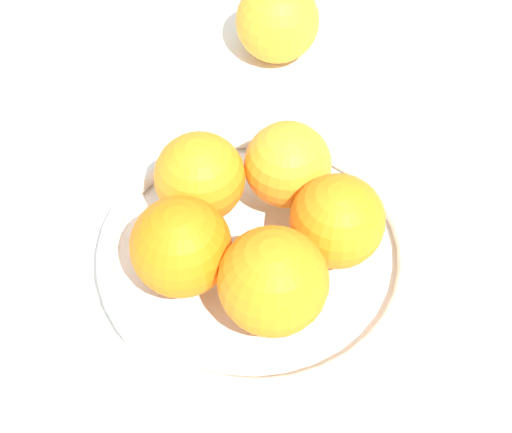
% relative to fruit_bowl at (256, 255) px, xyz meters
% --- Properties ---
extents(ground_plane, '(4.00, 4.00, 0.00)m').
position_rel_fruit_bowl_xyz_m(ground_plane, '(0.00, 0.00, -0.02)').
color(ground_plane, silver).
extents(fruit_bowl, '(0.26, 0.26, 0.03)m').
position_rel_fruit_bowl_xyz_m(fruit_bowl, '(0.00, 0.00, 0.00)').
color(fruit_bowl, silver).
rests_on(fruit_bowl, ground_plane).
extents(orange_pile, '(0.20, 0.19, 0.08)m').
position_rel_fruit_bowl_xyz_m(orange_pile, '(0.00, 0.01, 0.05)').
color(orange_pile, orange).
rests_on(orange_pile, fruit_bowl).
extents(stray_orange, '(0.08, 0.08, 0.08)m').
position_rel_fruit_bowl_xyz_m(stray_orange, '(-0.03, -0.26, 0.03)').
color(stray_orange, orange).
rests_on(stray_orange, ground_plane).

